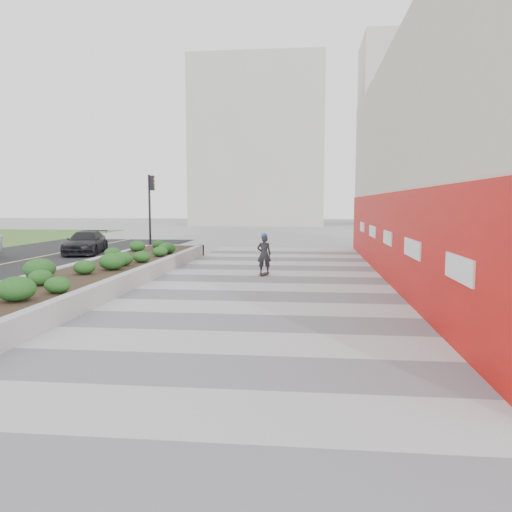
% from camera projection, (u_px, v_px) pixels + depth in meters
% --- Properties ---
extents(ground, '(160.00, 160.00, 0.00)m').
position_uv_depth(ground, '(236.00, 346.00, 9.26)').
color(ground, gray).
rests_on(ground, ground).
extents(walkway, '(8.00, 36.00, 0.01)m').
position_uv_depth(walkway, '(254.00, 311.00, 12.23)').
color(walkway, '#A8A8AD').
rests_on(walkway, ground).
extents(building, '(6.04, 24.08, 8.00)m').
position_uv_depth(building, '(476.00, 164.00, 16.99)').
color(building, beige).
rests_on(building, ground).
extents(planter, '(3.00, 18.00, 0.90)m').
position_uv_depth(planter, '(104.00, 270.00, 16.72)').
color(planter, '#9E9EA0').
rests_on(planter, ground).
extents(traffic_signal_near, '(0.33, 0.28, 4.20)m').
position_uv_depth(traffic_signal_near, '(151.00, 201.00, 27.04)').
color(traffic_signal_near, black).
rests_on(traffic_signal_near, ground).
extents(distant_bldg_north_l, '(16.00, 12.00, 20.00)m').
position_uv_depth(distant_bldg_north_l, '(260.00, 146.00, 63.14)').
color(distant_bldg_north_l, '#ADAAA3').
rests_on(distant_bldg_north_l, ground).
extents(distant_bldg_north_r, '(14.00, 10.00, 24.00)m').
position_uv_depth(distant_bldg_north_r, '(414.00, 133.00, 65.78)').
color(distant_bldg_north_r, '#ADAAA3').
rests_on(distant_bldg_north_r, ground).
extents(manhole_cover, '(0.44, 0.44, 0.01)m').
position_uv_depth(manhole_cover, '(274.00, 312.00, 12.17)').
color(manhole_cover, '#595654').
rests_on(manhole_cover, ground).
extents(skateboarder, '(0.56, 0.75, 1.58)m').
position_uv_depth(skateboarder, '(264.00, 254.00, 18.28)').
color(skateboarder, beige).
rests_on(skateboarder, ground).
extents(car_dark, '(2.44, 4.39, 1.20)m').
position_uv_depth(car_dark, '(86.00, 243.00, 26.22)').
color(car_dark, black).
rests_on(car_dark, ground).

